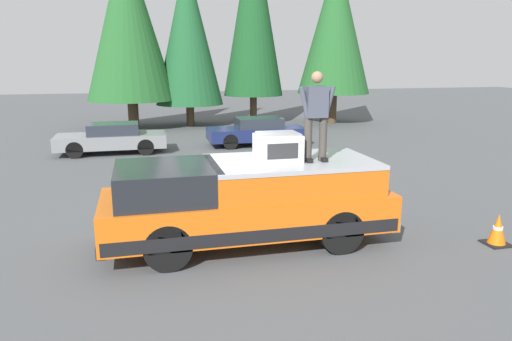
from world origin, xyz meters
TOP-DOWN VIEW (x-y plane):
  - ground_plane at (0.00, 0.00)m, footprint 90.00×90.00m
  - pickup_truck at (-0.47, -0.77)m, footprint 2.01×5.54m
  - compressor_unit at (-0.58, -1.34)m, footprint 0.65×0.84m
  - person_on_truck_bed at (-0.72, -2.04)m, footprint 0.29×0.72m
  - parked_car_navy at (10.27, -3.63)m, footprint 1.64×4.10m
  - parked_car_grey at (9.85, 2.26)m, footprint 1.64×4.10m
  - traffic_cone at (-1.70, -5.51)m, footprint 0.47×0.47m
  - conifer_far_left at (16.18, -9.50)m, footprint 3.99×3.99m
  - conifer_left at (17.30, -5.16)m, footprint 3.30×3.30m
  - conifer_center_left at (16.92, -1.53)m, footprint 3.59×3.59m
  - conifer_center_right at (16.68, 1.47)m, footprint 4.49×4.49m

SIDE VIEW (x-z plane):
  - ground_plane at x=0.00m, z-range 0.00..0.00m
  - traffic_cone at x=-1.70m, z-range -0.02..0.60m
  - parked_car_navy at x=10.27m, z-range 0.00..1.16m
  - parked_car_grey at x=9.85m, z-range 0.00..1.16m
  - pickup_truck at x=-0.47m, z-range 0.05..1.70m
  - compressor_unit at x=-0.58m, z-range 1.65..2.21m
  - person_on_truck_bed at x=-0.72m, z-range 1.71..3.40m
  - conifer_center_left at x=16.92m, z-range 0.58..9.29m
  - conifer_far_left at x=16.18m, z-range 0.83..9.94m
  - conifer_center_right at x=16.68m, z-range 0.73..10.20m
  - conifer_left at x=17.30m, z-range 0.77..11.78m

